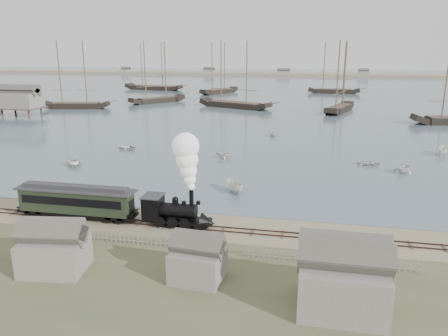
# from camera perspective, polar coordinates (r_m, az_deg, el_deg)

# --- Properties ---
(ground) EXTENTS (600.00, 600.00, 0.00)m
(ground) POSITION_cam_1_polar(r_m,az_deg,el_deg) (47.18, -1.99, -6.93)
(ground) COLOR gray
(ground) RESTS_ON ground
(harbor_water) EXTENTS (600.00, 336.00, 0.06)m
(harbor_water) POSITION_cam_1_polar(r_m,az_deg,el_deg) (213.36, 8.94, 10.51)
(harbor_water) COLOR #475D66
(harbor_water) RESTS_ON ground
(rail_track) EXTENTS (120.00, 1.80, 0.16)m
(rail_track) POSITION_cam_1_polar(r_m,az_deg,el_deg) (45.37, -2.58, -7.82)
(rail_track) COLOR #37231E
(rail_track) RESTS_ON ground
(picket_fence_west) EXTENTS (19.00, 0.10, 1.20)m
(picket_fence_west) POSITION_cam_1_polar(r_m,az_deg,el_deg) (43.11, -12.78, -9.58)
(picket_fence_west) COLOR slate
(picket_fence_west) RESTS_ON ground
(picket_fence_east) EXTENTS (15.00, 0.10, 1.20)m
(picket_fence_east) POSITION_cam_1_polar(r_m,az_deg,el_deg) (39.29, 13.72, -12.24)
(picket_fence_east) COLOR slate
(picket_fence_east) RESTS_ON ground
(shed_left) EXTENTS (5.00, 4.00, 4.10)m
(shed_left) POSITION_cam_1_polar(r_m,az_deg,el_deg) (40.01, -21.05, -12.35)
(shed_left) COLOR slate
(shed_left) RESTS_ON ground
(shed_mid) EXTENTS (4.00, 3.50, 3.60)m
(shed_mid) POSITION_cam_1_polar(r_m,az_deg,el_deg) (36.27, -3.39, -14.28)
(shed_mid) COLOR slate
(shed_mid) RESTS_ON ground
(shed_right) EXTENTS (6.00, 5.00, 5.10)m
(shed_right) POSITION_cam_1_polar(r_m,az_deg,el_deg) (33.69, 14.94, -17.38)
(shed_right) COLOR slate
(shed_right) RESTS_ON ground
(far_spit) EXTENTS (500.00, 20.00, 1.80)m
(far_spit) POSITION_cam_1_polar(r_m,az_deg,el_deg) (293.09, 9.78, 11.79)
(far_spit) COLOR tan
(far_spit) RESTS_ON ground
(locomotive) EXTENTS (7.61, 2.84, 9.49)m
(locomotive) POSITION_cam_1_polar(r_m,az_deg,el_deg) (44.37, -5.24, -2.44)
(locomotive) COLOR black
(locomotive) RESTS_ON ground
(passenger_coach) EXTENTS (13.33, 2.57, 3.24)m
(passenger_coach) POSITION_cam_1_polar(r_m,az_deg,el_deg) (49.88, -18.72, -3.99)
(passenger_coach) COLOR black
(passenger_coach) RESTS_ON ground
(beached_dinghy) EXTENTS (4.15, 4.52, 0.76)m
(beached_dinghy) POSITION_cam_1_polar(r_m,az_deg,el_deg) (52.51, -15.77, -4.70)
(beached_dinghy) COLOR silver
(beached_dinghy) RESTS_ON ground
(rowboat_0) EXTENTS (5.14, 5.01, 0.87)m
(rowboat_0) POSITION_cam_1_polar(r_m,az_deg,el_deg) (72.33, -19.02, 0.65)
(rowboat_0) COLOR silver
(rowboat_0) RESTS_ON harbor_water
(rowboat_1) EXTENTS (2.79, 3.17, 1.58)m
(rowboat_1) POSITION_cam_1_polar(r_m,az_deg,el_deg) (72.84, 0.07, 1.90)
(rowboat_1) COLOR silver
(rowboat_1) RESTS_ON harbor_water
(rowboat_2) EXTENTS (3.94, 3.32, 1.47)m
(rowboat_2) POSITION_cam_1_polar(r_m,az_deg,el_deg) (55.83, 1.30, -2.44)
(rowboat_2) COLOR silver
(rowboat_2) RESTS_ON harbor_water
(rowboat_3) EXTENTS (3.30, 4.00, 0.72)m
(rowboat_3) POSITION_cam_1_polar(r_m,az_deg,el_deg) (72.22, 18.39, 0.62)
(rowboat_3) COLOR silver
(rowboat_3) RESTS_ON harbor_water
(rowboat_4) EXTENTS (4.33, 4.28, 1.73)m
(rowboat_4) POSITION_cam_1_polar(r_m,az_deg,el_deg) (69.67, 22.44, 0.13)
(rowboat_4) COLOR silver
(rowboat_4) RESTS_ON harbor_water
(rowboat_5) EXTENTS (4.14, 3.01, 1.50)m
(rowboat_5) POSITION_cam_1_polar(r_m,az_deg,el_deg) (83.83, 26.67, 2.01)
(rowboat_5) COLOR silver
(rowboat_5) RESTS_ON harbor_water
(rowboat_6) EXTENTS (4.10, 4.70, 0.81)m
(rowboat_6) POSITION_cam_1_polar(r_m,az_deg,el_deg) (81.57, -12.70, 2.72)
(rowboat_6) COLOR silver
(rowboat_6) RESTS_ON harbor_water
(rowboat_7) EXTENTS (3.41, 3.31, 1.37)m
(rowboat_7) POSITION_cam_1_polar(r_m,az_deg,el_deg) (91.58, 6.38, 4.56)
(rowboat_7) COLOR silver
(rowboat_7) RESTS_ON harbor_water
(schooner_0) EXTENTS (20.12, 8.34, 20.00)m
(schooner_0) POSITION_cam_1_polar(r_m,az_deg,el_deg) (139.75, -19.06, 11.44)
(schooner_0) COLOR black
(schooner_0) RESTS_ON harbor_water
(schooner_1) EXTENTS (16.09, 18.41, 20.00)m
(schooner_1) POSITION_cam_1_polar(r_m,az_deg,el_deg) (148.36, -8.83, 12.28)
(schooner_1) COLOR black
(schooner_1) RESTS_ON harbor_water
(schooner_2) EXTENTS (24.05, 14.01, 20.00)m
(schooner_2) POSITION_cam_1_polar(r_m,az_deg,el_deg) (134.23, 1.44, 12.13)
(schooner_2) COLOR black
(schooner_2) RESTS_ON harbor_water
(schooner_3) EXTENTS (9.93, 19.17, 20.00)m
(schooner_3) POSITION_cam_1_polar(r_m,az_deg,el_deg) (129.50, 15.12, 11.49)
(schooner_3) COLOR black
(schooner_3) RESTS_ON harbor_water
(schooner_6) EXTENTS (27.20, 11.01, 20.00)m
(schooner_6) POSITION_cam_1_polar(r_m,az_deg,el_deg) (194.90, -9.31, 12.99)
(schooner_6) COLOR black
(schooner_6) RESTS_ON harbor_water
(schooner_7) EXTENTS (13.45, 18.60, 20.00)m
(schooner_7) POSITION_cam_1_polar(r_m,az_deg,el_deg) (176.53, -0.64, 12.94)
(schooner_7) COLOR black
(schooner_7) RESTS_ON harbor_water
(schooner_8) EXTENTS (20.34, 5.14, 20.00)m
(schooner_8) POSITION_cam_1_polar(r_m,az_deg,el_deg) (182.40, 14.32, 12.56)
(schooner_8) COLOR black
(schooner_8) RESTS_ON harbor_water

